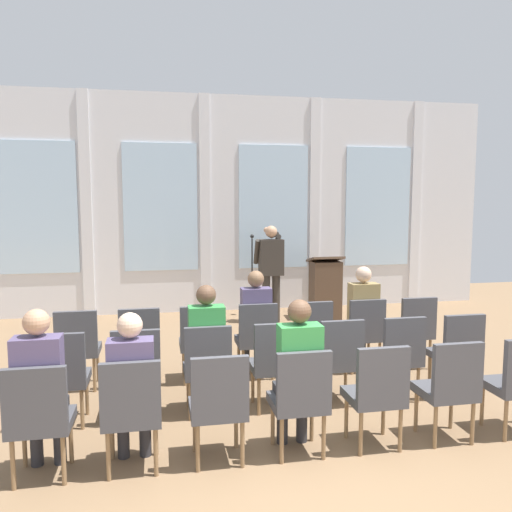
{
  "coord_description": "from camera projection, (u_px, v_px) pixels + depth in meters",
  "views": [
    {
      "loc": [
        -1.14,
        -3.26,
        2.17
      ],
      "look_at": [
        0.24,
        3.97,
        1.36
      ],
      "focal_mm": 36.01,
      "sensor_mm": 36.0,
      "label": 1
    }
  ],
  "objects": [
    {
      "name": "audience_r0_c3",
      "position": [
        255.0,
        318.0,
        6.26
      ],
      "size": [
        0.36,
        0.39,
        1.32
      ],
      "color": "#2D2D33",
      "rests_on": "ground"
    },
    {
      "name": "chair_r0_c6",
      "position": [
        414.0,
        327.0,
        6.58
      ],
      "size": [
        0.46,
        0.44,
        0.94
      ],
      "color": "olive",
      "rests_on": "ground"
    },
    {
      "name": "chair_r1_c4",
      "position": [
        338.0,
        356.0,
        5.38
      ],
      "size": [
        0.46,
        0.44,
        0.94
      ],
      "color": "olive",
      "rests_on": "ground"
    },
    {
      "name": "audience_r1_c2",
      "position": [
        206.0,
        342.0,
        5.18
      ],
      "size": [
        0.36,
        0.39,
        1.33
      ],
      "color": "#2D2D33",
      "rests_on": "ground"
    },
    {
      "name": "audience_r2_c0",
      "position": [
        40.0,
        384.0,
        3.97
      ],
      "size": [
        0.36,
        0.39,
        1.34
      ],
      "color": "#2D2D33",
      "rests_on": "ground"
    },
    {
      "name": "chair_r2_c4",
      "position": [
        377.0,
        390.0,
        4.43
      ],
      "size": [
        0.46,
        0.44,
        0.94
      ],
      "color": "olive",
      "rests_on": "ground"
    },
    {
      "name": "chair_r0_c3",
      "position": [
        257.0,
        335.0,
        6.2
      ],
      "size": [
        0.46,
        0.44,
        0.94
      ],
      "color": "olive",
      "rests_on": "ground"
    },
    {
      "name": "chair_r2_c0",
      "position": [
        39.0,
        415.0,
        3.91
      ],
      "size": [
        0.46,
        0.44,
        0.94
      ],
      "color": "olive",
      "rests_on": "ground"
    },
    {
      "name": "audience_r2_c1",
      "position": [
        132.0,
        382.0,
        4.1
      ],
      "size": [
        0.36,
        0.39,
        1.29
      ],
      "color": "#2D2D33",
      "rests_on": "ground"
    },
    {
      "name": "lectern",
      "position": [
        325.0,
        288.0,
        9.36
      ],
      "size": [
        0.6,
        0.48,
        1.16
      ],
      "color": "#4C3828",
      "rests_on": "ground"
    },
    {
      "name": "chair_r1_c6",
      "position": [
        458.0,
        349.0,
        5.63
      ],
      "size": [
        0.46,
        0.44,
        0.94
      ],
      "color": "olive",
      "rests_on": "ground"
    },
    {
      "name": "speaker",
      "position": [
        271.0,
        266.0,
        9.03
      ],
      "size": [
        0.52,
        0.69,
        1.71
      ],
      "color": "#332D28",
      "rests_on": "ground"
    },
    {
      "name": "chair_r2_c1",
      "position": [
        132.0,
        408.0,
        4.04
      ],
      "size": [
        0.46,
        0.44,
        0.94
      ],
      "color": "olive",
      "rests_on": "ground"
    },
    {
      "name": "audience_r2_c3",
      "position": [
        298.0,
        368.0,
        4.35
      ],
      "size": [
        0.36,
        0.39,
        1.34
      ],
      "color": "#2D2D33",
      "rests_on": "ground"
    },
    {
      "name": "chair_r0_c4",
      "position": [
        311.0,
        332.0,
        6.33
      ],
      "size": [
        0.46,
        0.44,
        0.94
      ],
      "color": "olive",
      "rests_on": "ground"
    },
    {
      "name": "chair_r0_c2",
      "position": [
        199.0,
        338.0,
        6.07
      ],
      "size": [
        0.46,
        0.44,
        0.94
      ],
      "color": "olive",
      "rests_on": "ground"
    },
    {
      "name": "ground_plane",
      "position": [
        328.0,
        507.0,
        3.63
      ],
      "size": [
        17.31,
        17.31,
        0.0
      ],
      "primitive_type": "plane",
      "color": "#846647"
    },
    {
      "name": "chair_r1_c1",
      "position": [
        137.0,
        368.0,
        4.99
      ],
      "size": [
        0.46,
        0.44,
        0.94
      ],
      "color": "olive",
      "rests_on": "ground"
    },
    {
      "name": "chair_r1_c2",
      "position": [
        207.0,
        364.0,
        5.12
      ],
      "size": [
        0.46,
        0.44,
        0.94
      ],
      "color": "olive",
      "rests_on": "ground"
    },
    {
      "name": "chair_r2_c2",
      "position": [
        219.0,
        401.0,
        4.17
      ],
      "size": [
        0.46,
        0.44,
        0.94
      ],
      "color": "olive",
      "rests_on": "ground"
    },
    {
      "name": "chair_r0_c1",
      "position": [
        140.0,
        341.0,
        5.94
      ],
      "size": [
        0.46,
        0.44,
        0.94
      ],
      "color": "olive",
      "rests_on": "ground"
    },
    {
      "name": "chair_r1_c0",
      "position": [
        62.0,
        372.0,
        4.86
      ],
      "size": [
        0.46,
        0.44,
        0.94
      ],
      "color": "olive",
      "rests_on": "ground"
    },
    {
      "name": "chair_r2_c3",
      "position": [
        300.0,
        395.0,
        4.3
      ],
      "size": [
        0.46,
        0.44,
        0.94
      ],
      "color": "olive",
      "rests_on": "ground"
    },
    {
      "name": "chair_r0_c0",
      "position": [
        78.0,
        344.0,
        5.81
      ],
      "size": [
        0.46,
        0.44,
        0.94
      ],
      "color": "olive",
      "rests_on": "ground"
    },
    {
      "name": "mic_stand",
      "position": [
        252.0,
        302.0,
        9.23
      ],
      "size": [
        0.28,
        0.28,
        1.55
      ],
      "color": "black",
      "rests_on": "ground"
    },
    {
      "name": "chair_r0_c5",
      "position": [
        364.0,
        330.0,
        6.46
      ],
      "size": [
        0.46,
        0.44,
        0.94
      ],
      "color": "olive",
      "rests_on": "ground"
    },
    {
      "name": "chair_r1_c5",
      "position": [
        399.0,
        352.0,
        5.5
      ],
      "size": [
        0.46,
        0.44,
        0.94
      ],
      "color": "olive",
      "rests_on": "ground"
    },
    {
      "name": "audience_r0_c5",
      "position": [
        362.0,
        312.0,
        6.51
      ],
      "size": [
        0.36,
        0.39,
        1.33
      ],
      "color": "#2D2D33",
      "rests_on": "ground"
    },
    {
      "name": "chair_r1_c3",
      "position": [
        274.0,
        360.0,
        5.25
      ],
      "size": [
        0.46,
        0.44,
        0.94
      ],
      "color": "olive",
      "rests_on": "ground"
    },
    {
      "name": "chair_r2_c5",
      "position": [
        450.0,
        384.0,
        4.55
      ],
      "size": [
        0.46,
        0.44,
        0.94
      ],
      "color": "olive",
      "rests_on": "ground"
    },
    {
      "name": "rear_partition",
      "position": [
        220.0,
        205.0,
        9.9
      ],
      "size": [
        10.9,
        0.14,
        4.15
      ],
      "color": "silver",
      "rests_on": "ground"
    }
  ]
}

